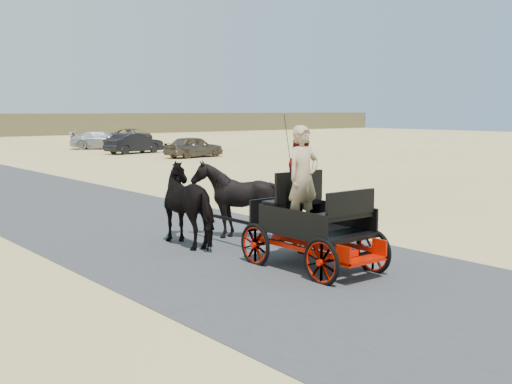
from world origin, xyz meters
TOP-DOWN VIEW (x-y plane):
  - ground at (0.00, 0.00)m, footprint 140.00×140.00m
  - road at (0.00, 0.00)m, footprint 6.00×140.00m
  - carriage at (0.41, -1.77)m, footprint 1.30×2.40m
  - horse_left at (-0.14, 1.23)m, footprint 0.91×2.01m
  - horse_right at (0.96, 1.23)m, footprint 1.37×1.54m
  - driver_man at (0.21, -1.72)m, footprint 0.66×0.43m
  - passenger_woman at (0.71, -1.17)m, footprint 0.77×0.60m
  - car_a at (13.53, 22.10)m, footprint 3.82×1.83m
  - car_b at (12.43, 27.43)m, footprint 4.12×2.07m
  - car_c at (12.81, 32.99)m, footprint 4.68×3.97m
  - car_d at (18.00, 38.31)m, footprint 4.94×4.26m

SIDE VIEW (x-z plane):
  - ground at x=0.00m, z-range 0.00..0.00m
  - road at x=0.00m, z-range 0.00..0.01m
  - carriage at x=0.41m, z-range 0.00..0.72m
  - car_a at x=13.53m, z-range 0.00..1.26m
  - car_d at x=18.00m, z-range 0.00..1.26m
  - car_c at x=12.81m, z-range 0.00..1.29m
  - car_b at x=12.43m, z-range 0.00..1.30m
  - horse_left at x=-0.14m, z-range 0.00..1.70m
  - horse_right at x=0.96m, z-range 0.00..1.70m
  - passenger_woman at x=0.71m, z-range 0.72..2.30m
  - driver_man at x=0.21m, z-range 0.72..2.52m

